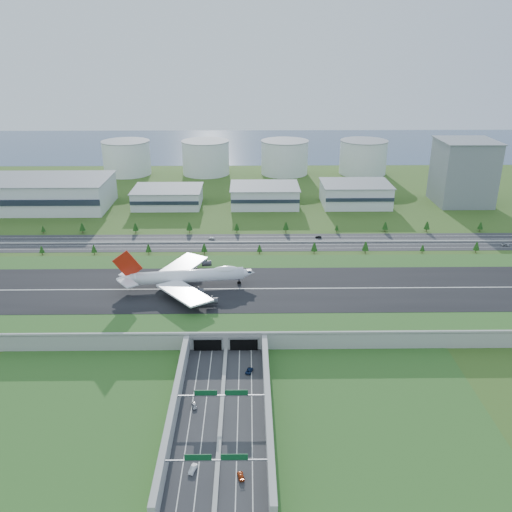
{
  "coord_description": "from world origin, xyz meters",
  "views": [
    {
      "loc": [
        11.25,
        -270.97,
        136.78
      ],
      "look_at": [
        15.4,
        35.0,
        13.65
      ],
      "focal_mm": 38.0,
      "sensor_mm": 36.0,
      "label": 1
    }
  ],
  "objects_px": {
    "car_7": "(212,238)",
    "car_1": "(193,469)",
    "fuel_tank_a": "(127,158)",
    "boeing_747": "(187,276)",
    "car_0": "(194,406)",
    "car_3": "(241,476)",
    "office_tower": "(463,172)",
    "car_2": "(249,371)",
    "car_5": "(318,237)",
    "car_6": "(506,245)"
  },
  "relations": [
    {
      "from": "car_1",
      "to": "car_2",
      "type": "distance_m",
      "value": 61.67
    },
    {
      "from": "fuel_tank_a",
      "to": "boeing_747",
      "type": "height_order",
      "value": "fuel_tank_a"
    },
    {
      "from": "office_tower",
      "to": "fuel_tank_a",
      "type": "relative_size",
      "value": 1.1
    },
    {
      "from": "car_0",
      "to": "car_1",
      "type": "bearing_deg",
      "value": -99.99
    },
    {
      "from": "car_3",
      "to": "car_7",
      "type": "height_order",
      "value": "car_7"
    },
    {
      "from": "car_0",
      "to": "car_3",
      "type": "height_order",
      "value": "car_0"
    },
    {
      "from": "car_5",
      "to": "fuel_tank_a",
      "type": "bearing_deg",
      "value": -127.0
    },
    {
      "from": "office_tower",
      "to": "car_6",
      "type": "xyz_separation_m",
      "value": [
        -6.47,
        -109.45,
        -26.55
      ]
    },
    {
      "from": "car_2",
      "to": "car_1",
      "type": "bearing_deg",
      "value": 86.94
    },
    {
      "from": "car_6",
      "to": "fuel_tank_a",
      "type": "bearing_deg",
      "value": 58.5
    },
    {
      "from": "fuel_tank_a",
      "to": "boeing_747",
      "type": "bearing_deg",
      "value": -72.54
    },
    {
      "from": "car_6",
      "to": "car_0",
      "type": "bearing_deg",
      "value": 135.2
    },
    {
      "from": "car_7",
      "to": "car_1",
      "type": "bearing_deg",
      "value": 26.79
    },
    {
      "from": "car_0",
      "to": "car_6",
      "type": "distance_m",
      "value": 271.37
    },
    {
      "from": "office_tower",
      "to": "car_2",
      "type": "height_order",
      "value": "office_tower"
    },
    {
      "from": "fuel_tank_a",
      "to": "car_6",
      "type": "bearing_deg",
      "value": -35.6
    },
    {
      "from": "fuel_tank_a",
      "to": "office_tower",
      "type": "bearing_deg",
      "value": -19.77
    },
    {
      "from": "office_tower",
      "to": "car_7",
      "type": "relative_size",
      "value": 10.74
    },
    {
      "from": "boeing_747",
      "to": "car_3",
      "type": "relative_size",
      "value": 16.13
    },
    {
      "from": "office_tower",
      "to": "car_7",
      "type": "height_order",
      "value": "office_tower"
    },
    {
      "from": "car_1",
      "to": "car_3",
      "type": "height_order",
      "value": "car_1"
    },
    {
      "from": "car_5",
      "to": "car_7",
      "type": "relative_size",
      "value": 0.88
    },
    {
      "from": "car_7",
      "to": "fuel_tank_a",
      "type": "bearing_deg",
      "value": -128.66
    },
    {
      "from": "car_0",
      "to": "car_7",
      "type": "height_order",
      "value": "car_0"
    },
    {
      "from": "office_tower",
      "to": "car_3",
      "type": "height_order",
      "value": "office_tower"
    },
    {
      "from": "car_5",
      "to": "car_3",
      "type": "bearing_deg",
      "value": -1.55
    },
    {
      "from": "office_tower",
      "to": "car_3",
      "type": "xyz_separation_m",
      "value": [
        -191.92,
        -325.39,
        -26.69
      ]
    },
    {
      "from": "boeing_747",
      "to": "car_2",
      "type": "xyz_separation_m",
      "value": [
        34.45,
        -71.53,
        -13.87
      ]
    },
    {
      "from": "car_2",
      "to": "car_5",
      "type": "relative_size",
      "value": 1.2
    },
    {
      "from": "car_3",
      "to": "car_5",
      "type": "distance_m",
      "value": 240.42
    },
    {
      "from": "car_5",
      "to": "car_1",
      "type": "bearing_deg",
      "value": -5.52
    },
    {
      "from": "car_2",
      "to": "car_7",
      "type": "distance_m",
      "value": 172.39
    },
    {
      "from": "office_tower",
      "to": "car_5",
      "type": "distance_m",
      "value": 167.2
    },
    {
      "from": "car_2",
      "to": "car_6",
      "type": "bearing_deg",
      "value": -124.59
    },
    {
      "from": "car_5",
      "to": "car_2",
      "type": "bearing_deg",
      "value": -5.09
    },
    {
      "from": "fuel_tank_a",
      "to": "car_7",
      "type": "distance_m",
      "value": 233.39
    },
    {
      "from": "office_tower",
      "to": "car_1",
      "type": "xyz_separation_m",
      "value": [
        -208.3,
        -322.12,
        -26.57
      ]
    },
    {
      "from": "car_2",
      "to": "car_5",
      "type": "distance_m",
      "value": 179.86
    },
    {
      "from": "car_1",
      "to": "car_5",
      "type": "height_order",
      "value": "car_1"
    },
    {
      "from": "boeing_747",
      "to": "car_2",
      "type": "height_order",
      "value": "boeing_747"
    },
    {
      "from": "car_0",
      "to": "boeing_747",
      "type": "bearing_deg",
      "value": 82.98
    },
    {
      "from": "fuel_tank_a",
      "to": "car_0",
      "type": "relative_size",
      "value": 11.25
    },
    {
      "from": "car_5",
      "to": "car_7",
      "type": "height_order",
      "value": "car_5"
    },
    {
      "from": "boeing_747",
      "to": "car_5",
      "type": "height_order",
      "value": "boeing_747"
    },
    {
      "from": "fuel_tank_a",
      "to": "car_0",
      "type": "distance_m",
      "value": 417.69
    },
    {
      "from": "car_2",
      "to": "car_6",
      "type": "distance_m",
      "value": 238.85
    },
    {
      "from": "boeing_747",
      "to": "car_0",
      "type": "bearing_deg",
      "value": -89.74
    },
    {
      "from": "car_2",
      "to": "car_0",
      "type": "bearing_deg",
      "value": 63.06
    },
    {
      "from": "car_6",
      "to": "car_5",
      "type": "bearing_deg",
      "value": 86.17
    },
    {
      "from": "car_3",
      "to": "car_0",
      "type": "bearing_deg",
      "value": -74.59
    }
  ]
}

